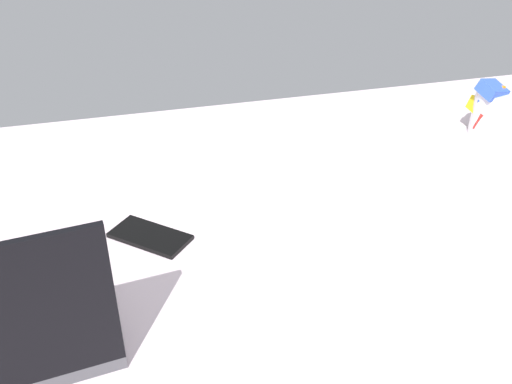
{
  "coord_description": "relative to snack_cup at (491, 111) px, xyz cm",
  "views": [
    {
      "loc": [
        35.29,
        69.57,
        77.21
      ],
      "look_at": [
        12.52,
        -14.82,
        24.0
      ],
      "focal_mm": 40.05,
      "sensor_mm": 36.0,
      "label": 1
    }
  ],
  "objects": [
    {
      "name": "bed_mattress",
      "position": [
        49.89,
        35.51,
        -15.17
      ],
      "size": [
        180.0,
        140.0,
        18.0
      ],
      "primitive_type": "cube",
      "color": "silver",
      "rests_on": "ground"
    },
    {
      "name": "cell_phone",
      "position": [
        81.93,
        21.42,
        -5.77
      ],
      "size": [
        14.9,
        14.5,
        0.8
      ],
      "primitive_type": "cube",
      "rotation": [
        0.0,
        0.0,
        3.97
      ],
      "color": "black",
      "rests_on": "bed_mattress"
    },
    {
      "name": "snack_cup",
      "position": [
        0.0,
        0.0,
        0.0
      ],
      "size": [
        10.22,
        9.0,
        14.45
      ],
      "color": "silver",
      "rests_on": "bed_mattress"
    }
  ]
}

